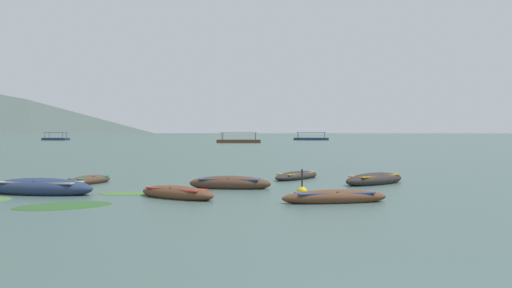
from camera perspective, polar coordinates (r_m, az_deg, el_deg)
name	(u,v)px	position (r m, az deg, el deg)	size (l,w,h in m)	color
ground_plane	(217,133)	(1506.64, -3.95, 1.12)	(6000.00, 6000.00, 0.00)	#425B56
mountain_2	(145,72)	(1891.95, -11.04, 7.09)	(1666.25, 1666.25, 393.63)	#56665B
rowboat_0	(89,180)	(28.14, -16.31, -3.50)	(2.11, 3.18, 0.49)	#4C3323
rowboat_1	(230,183)	(24.78, -2.62, -3.95)	(3.75, 1.89, 0.68)	#4C3323
rowboat_3	(297,176)	(29.79, 4.08, -3.19)	(3.26, 3.73, 0.50)	#2D2826
rowboat_4	(41,188)	(24.01, -20.67, -4.11)	(4.65, 2.61, 0.80)	navy
rowboat_5	(177,193)	(21.32, -7.89, -4.89)	(3.33, 3.03, 0.58)	brown
rowboat_6	(375,180)	(27.44, 11.74, -3.49)	(3.93, 3.49, 0.66)	#2D2826
rowboat_7	(335,197)	(20.05, 7.85, -5.29)	(3.86, 1.43, 0.56)	brown
ferry_0	(56,139)	(176.11, -19.34, 0.49)	(8.15, 4.98, 2.54)	navy
ferry_1	(311,139)	(169.27, 5.52, 0.53)	(10.78, 5.86, 2.54)	navy
ferry_2	(239,141)	(126.87, -1.71, 0.31)	(9.97, 4.60, 2.54)	brown
mooring_buoy	(302,192)	(22.50, 4.61, -4.76)	(0.43, 0.43, 1.11)	yellow
weed_patch_1	(128,194)	(23.09, -12.63, -4.89)	(2.34, 1.13, 0.14)	#477033
weed_patch_3	(64,206)	(19.94, -18.62, -5.89)	(3.23, 2.04, 0.14)	#2D5628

